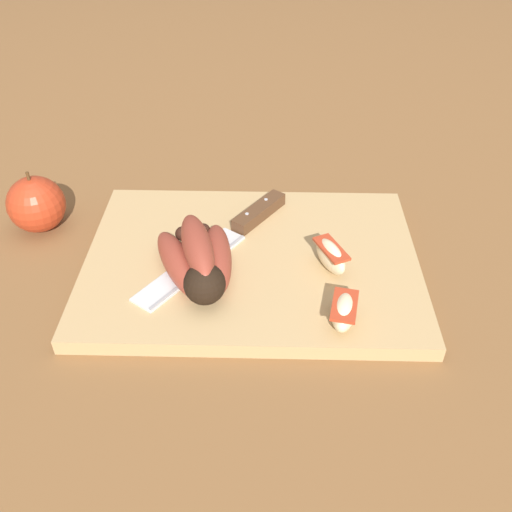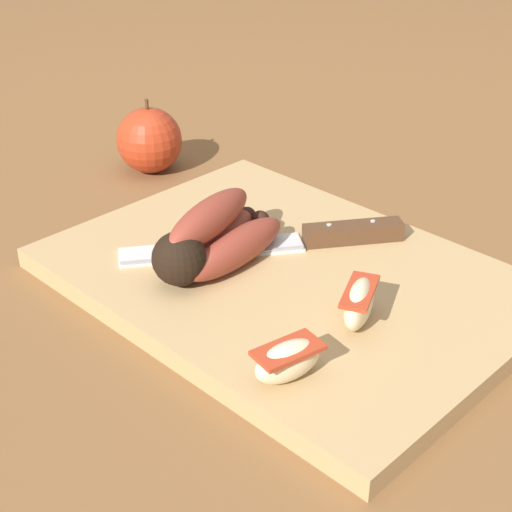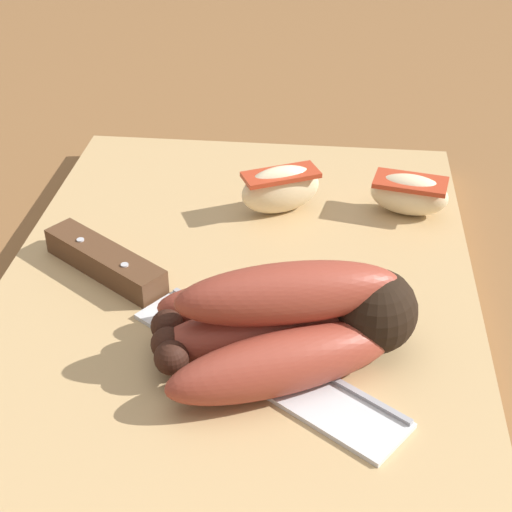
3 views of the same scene
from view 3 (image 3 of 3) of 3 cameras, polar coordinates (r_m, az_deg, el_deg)
name	(u,v)px [view 3 (image 3 of 3)]	position (r m, az deg, el deg)	size (l,w,h in m)	color
ground_plane	(251,305)	(0.53, -0.35, -3.60)	(6.00, 6.00, 0.00)	brown
cutting_board	(236,299)	(0.52, -1.45, -3.16)	(0.43, 0.31, 0.02)	tan
banana_bunch	(291,323)	(0.44, 2.56, -4.87)	(0.12, 0.15, 0.06)	black
chefs_knife	(154,296)	(0.50, -7.45, -2.88)	(0.19, 0.25, 0.02)	silver
apple_wedge_near	(409,193)	(0.59, 11.11, 4.50)	(0.04, 0.06, 0.03)	beige
apple_wedge_middle	(281,188)	(0.58, 1.81, 4.96)	(0.05, 0.06, 0.04)	beige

